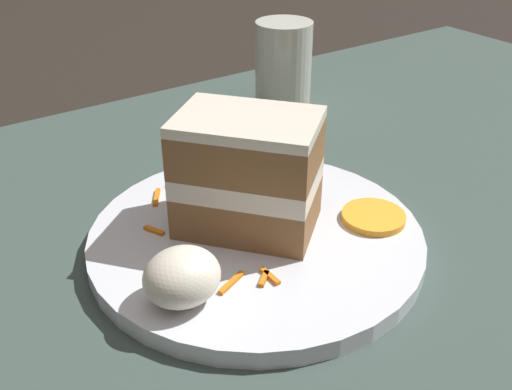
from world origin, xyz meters
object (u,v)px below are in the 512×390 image
Objects in this scene: plate at (256,238)px; drinking_glass at (283,71)px; cake_slice at (248,173)px; cream_dollop at (182,277)px; orange_garnish at (373,217)px.

plate is 2.56× the size of drinking_glass.
cake_slice is at bearing -88.99° from plate.
drinking_glass is (-0.29, -0.27, 0.01)m from cream_dollop.
plate is 0.31m from drinking_glass.
cake_slice is at bearing -30.89° from orange_garnish.
plate is at bearing -155.16° from cream_dollop.
drinking_glass is (-0.11, -0.27, 0.03)m from orange_garnish.
cream_dollop reaches higher than orange_garnish.
cake_slice is 2.41× the size of cream_dollop.
cake_slice is 0.11m from cream_dollop.
cream_dollop is (0.09, 0.05, -0.03)m from cake_slice.
cake_slice is 0.30m from drinking_glass.
drinking_glass reaches higher than orange_garnish.
plate is at bearing 49.04° from drinking_glass.
orange_garnish is (-0.09, 0.05, -0.05)m from cake_slice.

